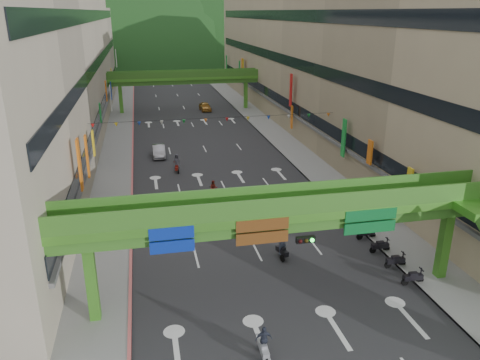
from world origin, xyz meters
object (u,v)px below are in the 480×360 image
(scooter_rider_near, at_px, (282,245))
(car_silver, at_px, (159,151))
(pedestrian_red, at_px, (389,213))
(car_yellow, at_px, (205,107))
(overpass_near, at_px, (301,224))
(scooter_rider_mid, at_px, (214,190))

(scooter_rider_near, height_order, car_silver, scooter_rider_near)
(car_silver, height_order, pedestrian_red, pedestrian_red)
(scooter_rider_near, xyz_separation_m, car_yellow, (1.93, 53.68, -0.29))
(overpass_near, distance_m, scooter_rider_mid, 18.07)
(scooter_rider_mid, relative_size, car_silver, 0.44)
(car_yellow, bearing_deg, scooter_rider_mid, -100.51)
(overpass_near, relative_size, scooter_rider_mid, 15.04)
(scooter_rider_mid, height_order, pedestrian_red, scooter_rider_mid)
(overpass_near, distance_m, car_silver, 33.46)
(overpass_near, height_order, car_yellow, overpass_near)
(scooter_rider_mid, relative_size, car_yellow, 0.43)
(overpass_near, bearing_deg, pedestrian_red, 40.19)
(overpass_near, relative_size, car_yellow, 6.52)
(overpass_near, xyz_separation_m, pedestrian_red, (11.20, 9.46, -4.41))
(scooter_rider_near, relative_size, scooter_rider_mid, 1.16)
(car_silver, distance_m, car_yellow, 28.18)
(car_yellow, distance_m, pedestrian_red, 50.30)
(car_silver, xyz_separation_m, car_yellow, (9.38, 26.58, 0.04))
(scooter_rider_mid, bearing_deg, scooter_rider_near, -75.75)
(overpass_near, distance_m, car_yellow, 59.24)
(overpass_near, height_order, car_silver, overpass_near)
(pedestrian_red, bearing_deg, car_yellow, 66.79)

